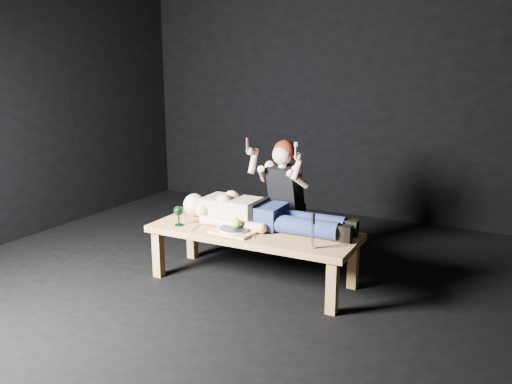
% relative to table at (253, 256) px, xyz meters
% --- Properties ---
extents(ground, '(5.00, 5.00, 0.00)m').
position_rel_table_xyz_m(ground, '(-0.15, -0.15, -0.23)').
color(ground, black).
rests_on(ground, ground).
extents(back_wall, '(5.00, 0.00, 5.00)m').
position_rel_table_xyz_m(back_wall, '(-0.15, 2.35, 1.27)').
color(back_wall, black).
rests_on(back_wall, ground).
extents(table, '(1.71, 0.67, 0.45)m').
position_rel_table_xyz_m(table, '(0.00, 0.00, 0.00)').
color(table, tan).
rests_on(table, ground).
extents(lying_man, '(1.63, 0.52, 0.25)m').
position_rel_table_xyz_m(lying_man, '(0.05, 0.12, 0.35)').
color(lying_man, beige).
rests_on(lying_man, table).
extents(kneeling_woman, '(0.71, 0.77, 1.14)m').
position_rel_table_xyz_m(kneeling_woman, '(0.03, 0.63, 0.35)').
color(kneeling_woman, black).
rests_on(kneeling_woman, ground).
extents(serving_tray, '(0.37, 0.28, 0.02)m').
position_rel_table_xyz_m(serving_tray, '(-0.09, -0.14, 0.24)').
color(serving_tray, tan).
rests_on(serving_tray, table).
extents(plate, '(0.25, 0.25, 0.02)m').
position_rel_table_xyz_m(plate, '(-0.09, -0.14, 0.25)').
color(plate, white).
rests_on(plate, serving_tray).
extents(apple, '(0.08, 0.08, 0.08)m').
position_rel_table_xyz_m(apple, '(-0.07, -0.13, 0.30)').
color(apple, '#69AF2F').
rests_on(apple, plate).
extents(goblet, '(0.08, 0.08, 0.17)m').
position_rel_table_xyz_m(goblet, '(-0.59, -0.19, 0.31)').
color(goblet, black).
rests_on(goblet, table).
extents(fork_flat, '(0.04, 0.18, 0.01)m').
position_rel_table_xyz_m(fork_flat, '(-0.44, -0.17, 0.23)').
color(fork_flat, '#B2B2B7').
rests_on(fork_flat, table).
extents(knife_flat, '(0.02, 0.18, 0.01)m').
position_rel_table_xyz_m(knife_flat, '(0.03, -0.17, 0.23)').
color(knife_flat, '#B2B2B7').
rests_on(knife_flat, table).
extents(spoon_flat, '(0.10, 0.16, 0.01)m').
position_rel_table_xyz_m(spoon_flat, '(0.07, -0.13, 0.23)').
color(spoon_flat, '#B2B2B7').
rests_on(spoon_flat, table).
extents(carving_knife, '(0.04, 0.04, 0.27)m').
position_rel_table_xyz_m(carving_knife, '(0.59, -0.20, 0.36)').
color(carving_knife, '#B2B2B7').
rests_on(carving_knife, table).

